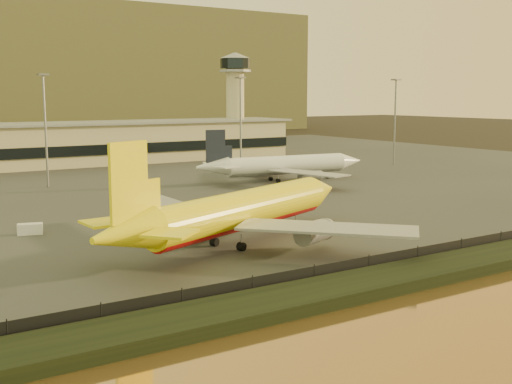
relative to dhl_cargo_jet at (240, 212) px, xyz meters
The scene contains 10 objects.
ground 9.83m from the dhl_cargo_jet, 71.80° to the right, with size 900.00×900.00×0.00m, color black.
embankment 25.59m from the dhl_cargo_jet, 83.94° to the right, with size 320.00×7.00×1.40m, color black.
tarmac 87.06m from the dhl_cargo_jet, 88.24° to the left, with size 320.00×220.00×0.20m, color #2D2D2D.
perimeter_fence 21.57m from the dhl_cargo_jet, 82.80° to the right, with size 300.00×0.05×2.20m, color black.
control_tower 143.75m from the dhl_cargo_jet, 59.40° to the left, with size 11.20×11.20×35.50m.
apron_light_masts 70.03m from the dhl_cargo_jet, 75.20° to the left, with size 152.20×12.20×25.40m.
dhl_cargo_jet is the anchor object (origin of this frame).
white_narrowbody_jet 67.36m from the dhl_cargo_jet, 49.79° to the left, with size 44.83×43.46×12.88m.
gse_vehicle_yellow 31.19m from the dhl_cargo_jet, 37.81° to the left, with size 3.60×1.62×1.62m, color yellow.
gse_vehicle_white 32.57m from the dhl_cargo_jet, 135.52° to the left, with size 3.61×1.62×1.62m, color silver.
Camera 1 is at (-48.01, -66.72, 20.82)m, focal length 45.00 mm.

